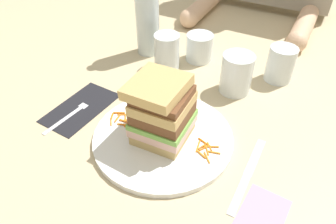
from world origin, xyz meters
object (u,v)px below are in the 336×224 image
main_plate (161,137)px  napkin_pink (263,213)px  knife (247,176)px  empty_tumbler_1 (281,64)px  napkin_dark (81,108)px  water_bottle (147,6)px  empty_tumbler_0 (199,47)px  fork (73,112)px  empty_tumbler_2 (167,52)px  juice_glass (236,76)px  sandwich (160,111)px

main_plate → napkin_pink: bearing=-17.5°
knife → empty_tumbler_1: bearing=94.4°
napkin_dark → napkin_pink: bearing=-9.4°
water_bottle → empty_tumbler_0: bearing=11.4°
fork → knife: 0.41m
fork → empty_tumbler_2: bearing=70.5°
napkin_dark → water_bottle: bearing=88.5°
empty_tumbler_0 → napkin_pink: bearing=-53.9°
empty_tumbler_2 → napkin_pink: size_ratio=0.98×
fork → juice_glass: size_ratio=1.67×
sandwich → juice_glass: (0.08, 0.24, -0.04)m
napkin_pink → fork: bearing=173.4°
water_bottle → juice_glass: bearing=-13.0°
main_plate → napkin_pink: main_plate is taller
empty_tumbler_0 → napkin_pink: 0.51m
knife → empty_tumbler_1: (-0.03, 0.35, 0.04)m
juice_glass → empty_tumbler_2: (-0.20, 0.02, 0.01)m
juice_glass → empty_tumbler_0: bearing=145.3°
juice_glass → water_bottle: size_ratio=0.32×
juice_glass → main_plate: bearing=-108.4°
water_bottle → empty_tumbler_2: (0.09, -0.05, -0.09)m
sandwich → napkin_dark: size_ratio=0.78×
main_plate → empty_tumbler_0: bearing=100.3°
water_bottle → fork: bearing=-91.8°
empty_tumbler_2 → main_plate: bearing=-64.3°
water_bottle → napkin_pink: 0.60m
main_plate → knife: (0.19, -0.01, -0.00)m
knife → empty_tumbler_0: 0.43m
napkin_dark → empty_tumbler_0: empty_tumbler_0 is taller
main_plate → napkin_dark: size_ratio=1.64×
empty_tumbler_0 → main_plate: bearing=-79.7°
fork → water_bottle: water_bottle is taller
juice_glass → empty_tumbler_1: size_ratio=1.08×
main_plate → fork: (-0.22, -0.02, -0.00)m
main_plate → water_bottle: bearing=124.6°
empty_tumbler_0 → napkin_pink: (0.30, -0.41, -0.04)m
knife → empty_tumbler_2: 0.41m
juice_glass → water_bottle: 0.31m
empty_tumbler_2 → empty_tumbler_0: bearing=52.0°
fork → empty_tumbler_2: (0.10, 0.28, 0.04)m
sandwich → empty_tumbler_2: (-0.12, 0.26, -0.03)m
fork → knife: fork is taller
napkin_dark → knife: (0.41, -0.01, 0.00)m
knife → empty_tumbler_2: empty_tumbler_2 is taller
napkin_dark → juice_glass: bearing=38.6°
fork → empty_tumbler_2: size_ratio=1.72×
sandwich → empty_tumbler_0: size_ratio=1.84×
napkin_pink → juice_glass: bearing=116.9°
empty_tumbler_0 → napkin_pink: size_ratio=0.78×
main_plate → sandwich: size_ratio=2.10×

